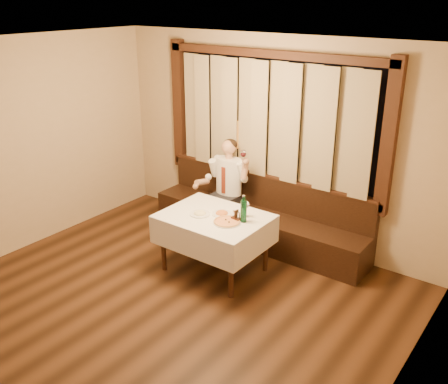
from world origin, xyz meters
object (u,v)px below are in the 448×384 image
Objects in this scene: banquette at (259,220)px; dining_table at (214,223)px; cruet_caddy at (236,217)px; pasta_red at (222,212)px; pasta_cream at (200,212)px; green_bottle at (244,211)px; pizza at (227,222)px; seated_man at (226,181)px.

banquette is 2.52× the size of dining_table.
cruet_caddy is at bearing -73.06° from banquette.
pasta_cream reaches higher than pasta_red.
green_bottle is at bearing 9.72° from dining_table.
cruet_caddy is (0.06, 0.12, 0.03)m from pizza.
dining_table is at bearing -164.89° from cruet_caddy.
pasta_red is at bearing 56.48° from dining_table.
dining_table is at bearing 162.90° from pizza.
dining_table is 0.28m from pizza.
pasta_cream reaches higher than dining_table.
seated_man is at bearing 108.73° from pasta_cream.
banquette is 0.72m from seated_man.
pizza is 0.13m from cruet_caddy.
pizza is 0.25m from pasta_red.
pasta_red is at bearing -56.80° from seated_man.
green_bottle is 0.24× the size of seated_man.
pizza is at bearing 0.91° from pasta_cream.
cruet_caddy is at bearing 7.88° from dining_table.
banquette is 12.90× the size of pasta_cream.
seated_man is (-0.89, 0.87, -0.09)m from green_bottle.
pasta_cream is (-0.21, -0.16, 0.00)m from pasta_red.
green_bottle reaches higher than banquette.
banquette is at bearing 90.00° from dining_table.
banquette is at bearing 81.79° from pasta_cream.
pasta_red is at bearing 140.44° from pizza.
banquette reaches higher than pizza.
pasta_red is 0.27m from pasta_cream.
green_bottle is (0.14, 0.14, 0.13)m from pizza.
dining_table is 5.19× the size of pasta_red.
cruet_caddy is 0.10× the size of seated_man.
cruet_caddy is (0.30, -0.98, 0.49)m from banquette.
banquette is at bearing 10.02° from seated_man.
pizza is at bearing -134.89° from green_bottle.
seated_man is at bearing 118.34° from dining_table.
pasta_red is at bearing 177.88° from cruet_caddy.
pasta_cream is 0.18× the size of seated_man.
pasta_red is 1.80× the size of cruet_caddy.
pasta_red is (0.05, -0.94, 0.48)m from banquette.
pizza is 2.44× the size of cruet_caddy.
dining_table is at bearing -170.28° from green_bottle.
cruet_caddy reaches higher than pizza.
pasta_red is at bearing 37.40° from pasta_cream.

